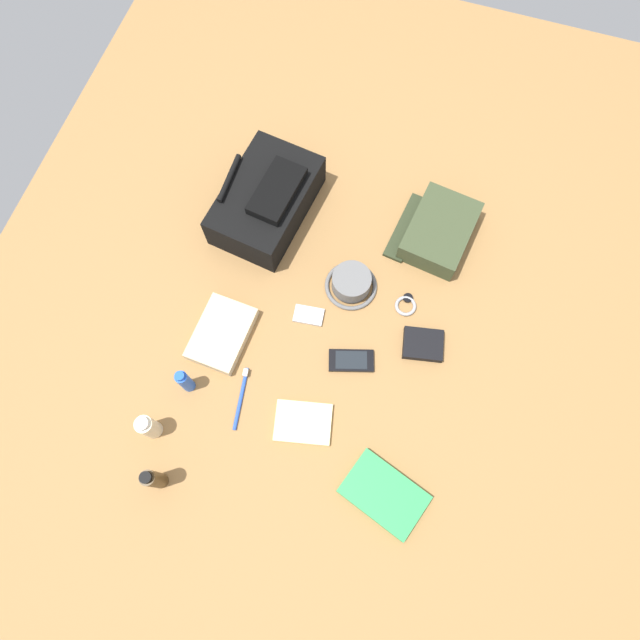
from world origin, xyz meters
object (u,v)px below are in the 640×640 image
at_px(lotion_bottle, 148,427).
at_px(cell_phone, 351,361).
at_px(paperback_novel, 384,494).
at_px(media_player, 309,315).
at_px(toothbrush, 241,395).
at_px(folded_towel, 222,334).
at_px(backpack, 267,200).
at_px(cologne_bottle, 154,479).
at_px(deodorant_spray, 185,381).
at_px(notepad, 303,423).
at_px(toiletry_pouch, 438,231).
at_px(bucket_hat, 351,283).
at_px(wristwatch, 406,305).

bearing_deg(lotion_bottle, cell_phone, -52.45).
bearing_deg(paperback_novel, media_player, 39.65).
distance_m(toothbrush, folded_towel, 0.18).
xyz_separation_m(backpack, lotion_bottle, (-0.72, 0.07, -0.01)).
bearing_deg(cologne_bottle, lotion_bottle, 31.12).
bearing_deg(deodorant_spray, cell_phone, -63.27).
xyz_separation_m(backpack, deodorant_spray, (-0.58, 0.02, -0.01)).
height_order(cologne_bottle, notepad, cologne_bottle).
relative_size(toiletry_pouch, media_player, 2.95).
bearing_deg(toiletry_pouch, toothbrush, 148.52).
relative_size(deodorant_spray, cell_phone, 0.88).
xyz_separation_m(backpack, media_player, (-0.29, -0.22, -0.06)).
bearing_deg(lotion_bottle, cologne_bottle, -148.88).
bearing_deg(cologne_bottle, cell_phone, -39.44).
bearing_deg(toothbrush, cologne_bottle, 156.38).
relative_size(toiletry_pouch, cell_phone, 1.92).
distance_m(bucket_hat, deodorant_spray, 0.54).
height_order(deodorant_spray, wristwatch, deodorant_spray).
relative_size(media_player, toothbrush, 0.52).
height_order(toothbrush, notepad, toothbrush).
height_order(paperback_novel, toothbrush, paperback_novel).
distance_m(toothbrush, notepad, 0.18).
height_order(deodorant_spray, media_player, deodorant_spray).
distance_m(media_player, wristwatch, 0.28).
distance_m(deodorant_spray, folded_towel, 0.17).
relative_size(toiletry_pouch, bucket_hat, 1.74).
height_order(lotion_bottle, notepad, lotion_bottle).
xyz_separation_m(bucket_hat, notepad, (-0.42, 0.01, -0.02)).
bearing_deg(bucket_hat, notepad, 178.98).
height_order(toiletry_pouch, bucket_hat, toiletry_pouch).
xyz_separation_m(toiletry_pouch, bucket_hat, (-0.23, 0.20, -0.01)).
bearing_deg(toiletry_pouch, deodorant_spray, 140.75).
xyz_separation_m(cologne_bottle, paperback_novel, (0.14, -0.56, -0.06)).
height_order(media_player, wristwatch, same).
height_order(backpack, notepad, backpack).
height_order(paperback_novel, media_player, paperback_novel).
distance_m(cologne_bottle, wristwatch, 0.82).
xyz_separation_m(bucket_hat, paperback_novel, (-0.53, -0.25, -0.01)).
distance_m(bucket_hat, notepad, 0.42).
bearing_deg(paperback_novel, notepad, 66.59).
xyz_separation_m(deodorant_spray, wristwatch, (0.41, -0.50, -0.05)).
bearing_deg(toiletry_pouch, folded_towel, 134.49).
xyz_separation_m(bucket_hat, deodorant_spray, (-0.42, 0.34, 0.03)).
bearing_deg(media_player, wristwatch, -65.67).
bearing_deg(toothbrush, bucket_hat, -25.60).
relative_size(toiletry_pouch, deodorant_spray, 2.17).
bearing_deg(deodorant_spray, paperback_novel, -100.80).
xyz_separation_m(toiletry_pouch, toothbrush, (-0.63, 0.39, -0.03)).
bearing_deg(wristwatch, cologne_bottle, 144.25).
xyz_separation_m(toiletry_pouch, media_player, (-0.36, 0.29, -0.03)).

